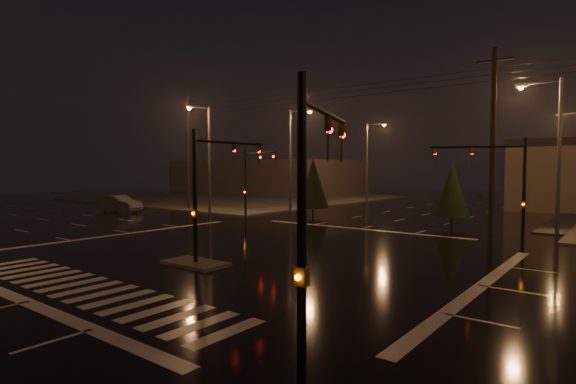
% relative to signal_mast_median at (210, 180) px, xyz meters
% --- Properties ---
extents(ground, '(140.00, 140.00, 0.00)m').
position_rel_signal_mast_median_xyz_m(ground, '(-0.00, 3.07, -3.75)').
color(ground, black).
rests_on(ground, ground).
extents(sidewalk_nw, '(36.00, 36.00, 0.12)m').
position_rel_signal_mast_median_xyz_m(sidewalk_nw, '(-30.00, 33.07, -3.69)').
color(sidewalk_nw, '#494641').
rests_on(sidewalk_nw, ground).
extents(median_island, '(3.00, 1.60, 0.15)m').
position_rel_signal_mast_median_xyz_m(median_island, '(-0.00, -0.93, -3.68)').
color(median_island, '#494641').
rests_on(median_island, ground).
extents(crosswalk, '(15.00, 2.60, 0.01)m').
position_rel_signal_mast_median_xyz_m(crosswalk, '(-0.00, -5.93, -3.75)').
color(crosswalk, beige).
rests_on(crosswalk, ground).
extents(stop_bar_near, '(16.00, 0.50, 0.01)m').
position_rel_signal_mast_median_xyz_m(stop_bar_near, '(-0.00, -7.93, -3.75)').
color(stop_bar_near, beige).
rests_on(stop_bar_near, ground).
extents(stop_bar_far, '(16.00, 0.50, 0.01)m').
position_rel_signal_mast_median_xyz_m(stop_bar_far, '(-0.00, 14.07, -3.75)').
color(stop_bar_far, beige).
rests_on(stop_bar_far, ground).
extents(commercial_block, '(30.00, 18.00, 5.60)m').
position_rel_signal_mast_median_xyz_m(commercial_block, '(-35.00, 45.07, -0.95)').
color(commercial_block, '#3E3837').
rests_on(commercial_block, ground).
extents(signal_mast_median, '(0.25, 4.59, 6.00)m').
position_rel_signal_mast_median_xyz_m(signal_mast_median, '(0.00, 0.00, 0.00)').
color(signal_mast_median, black).
rests_on(signal_mast_median, ground).
extents(signal_mast_ne, '(4.84, 1.86, 6.00)m').
position_rel_signal_mast_median_xyz_m(signal_mast_ne, '(9.50, 13.21, 0.04)').
color(signal_mast_ne, black).
rests_on(signal_mast_ne, ground).
extents(signal_mast_nw, '(4.84, 1.86, 6.00)m').
position_rel_signal_mast_median_xyz_m(signal_mast_nw, '(-9.50, 13.21, 0.04)').
color(signal_mast_nw, black).
rests_on(signal_mast_nw, ground).
extents(signal_mast_se, '(1.55, 3.87, 6.00)m').
position_rel_signal_mast_median_xyz_m(signal_mast_se, '(10.23, -6.68, -0.04)').
color(signal_mast_se, black).
rests_on(signal_mast_se, ground).
extents(streetlight_1, '(2.77, 0.32, 10.00)m').
position_rel_signal_mast_median_xyz_m(streetlight_1, '(-11.18, 21.07, 2.05)').
color(streetlight_1, '#38383A').
rests_on(streetlight_1, ground).
extents(streetlight_2, '(2.77, 0.32, 10.00)m').
position_rel_signal_mast_median_xyz_m(streetlight_2, '(-11.18, 37.07, 2.05)').
color(streetlight_2, '#38383A').
rests_on(streetlight_2, ground).
extents(streetlight_3, '(2.77, 0.32, 10.00)m').
position_rel_signal_mast_median_xyz_m(streetlight_3, '(11.18, 19.07, 2.05)').
color(streetlight_3, '#38383A').
rests_on(streetlight_3, ground).
extents(streetlight_5, '(0.32, 2.77, 10.00)m').
position_rel_signal_mast_median_xyz_m(streetlight_5, '(-16.00, 14.26, 2.05)').
color(streetlight_5, '#38383A').
rests_on(streetlight_5, ground).
extents(utility_pole_0, '(2.20, 0.32, 12.00)m').
position_rel_signal_mast_median_xyz_m(utility_pole_0, '(-22.00, 17.07, 2.38)').
color(utility_pole_0, black).
rests_on(utility_pole_0, ground).
extents(utility_pole_1, '(2.20, 0.32, 12.00)m').
position_rel_signal_mast_median_xyz_m(utility_pole_1, '(8.00, 17.07, 2.38)').
color(utility_pole_1, black).
rests_on(utility_pole_1, ground).
extents(conifer_3, '(2.89, 2.89, 5.21)m').
position_rel_signal_mast_median_xyz_m(conifer_3, '(-7.88, 19.76, -0.80)').
color(conifer_3, black).
rests_on(conifer_3, ground).
extents(conifer_4, '(2.59, 2.59, 4.74)m').
position_rel_signal_mast_median_xyz_m(conifer_4, '(4.60, 19.81, -1.03)').
color(conifer_4, black).
rests_on(conifer_4, ground).
extents(car_crossing, '(5.11, 2.44, 1.62)m').
position_rel_signal_mast_median_xyz_m(car_crossing, '(-25.34, 11.06, -2.94)').
color(car_crossing, '#595A60').
rests_on(car_crossing, ground).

